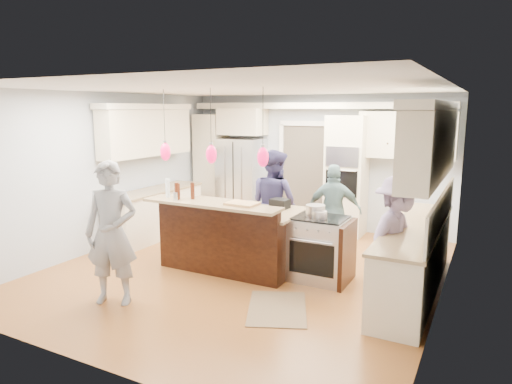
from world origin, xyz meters
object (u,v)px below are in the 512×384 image
island_range (322,249)px  person_bar_end (111,233)px  refrigerator (241,180)px  person_far_left (274,203)px  kitchen_island (234,236)px

island_range → person_bar_end: (-2.06, -1.95, 0.45)m
refrigerator → person_bar_end: 4.49m
person_bar_end → person_far_left: 2.82m
kitchen_island → person_bar_end: 2.03m
refrigerator → person_far_left: size_ratio=1.02×
island_range → person_far_left: bearing=147.1°
kitchen_island → island_range: bearing=3.1°
refrigerator → person_bar_end: bearing=-81.7°
island_range → person_far_left: (-1.09, 0.70, 0.43)m
kitchen_island → person_far_left: (0.32, 0.78, 0.40)m
refrigerator → person_far_left: (1.62, -1.79, -0.01)m
person_bar_end → refrigerator: bearing=75.9°
kitchen_island → island_range: (1.41, 0.08, -0.03)m
island_range → person_far_left: person_far_left is taller
kitchen_island → island_range: 1.41m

